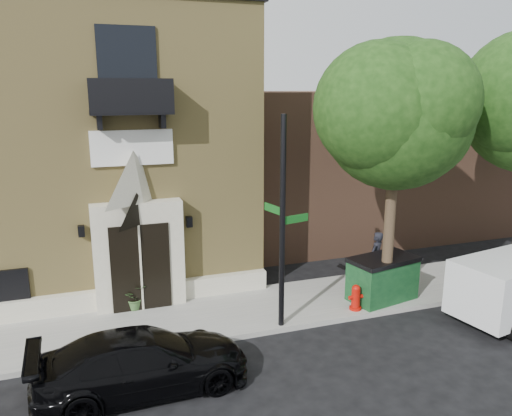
{
  "coord_description": "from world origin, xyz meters",
  "views": [
    {
      "loc": [
        -2.31,
        -11.58,
        6.55
      ],
      "look_at": [
        2.39,
        2.0,
        3.08
      ],
      "focal_mm": 35.0,
      "sensor_mm": 36.0,
      "label": 1
    }
  ],
  "objects_px": {
    "black_sedan": "(143,362)",
    "pedestrian_near": "(376,258)",
    "fire_hydrant": "(356,297)",
    "dumpster": "(382,278)",
    "street_sign": "(283,224)"
  },
  "relations": [
    {
      "from": "black_sedan",
      "to": "fire_hydrant",
      "type": "bearing_deg",
      "value": -76.01
    },
    {
      "from": "fire_hydrant",
      "to": "dumpster",
      "type": "distance_m",
      "value": 1.27
    },
    {
      "from": "street_sign",
      "to": "pedestrian_near",
      "type": "bearing_deg",
      "value": 10.8
    },
    {
      "from": "black_sedan",
      "to": "street_sign",
      "type": "relative_size",
      "value": 0.81
    },
    {
      "from": "black_sedan",
      "to": "pedestrian_near",
      "type": "distance_m",
      "value": 8.8
    },
    {
      "from": "black_sedan",
      "to": "fire_hydrant",
      "type": "relative_size",
      "value": 6.06
    },
    {
      "from": "fire_hydrant",
      "to": "dumpster",
      "type": "bearing_deg",
      "value": 19.43
    },
    {
      "from": "fire_hydrant",
      "to": "pedestrian_near",
      "type": "bearing_deg",
      "value": 44.22
    },
    {
      "from": "fire_hydrant",
      "to": "pedestrian_near",
      "type": "relative_size",
      "value": 0.44
    },
    {
      "from": "black_sedan",
      "to": "pedestrian_near",
      "type": "xyz_separation_m",
      "value": [
        8.08,
        3.47,
        0.35
      ]
    },
    {
      "from": "black_sedan",
      "to": "dumpster",
      "type": "relative_size",
      "value": 2.07
    },
    {
      "from": "pedestrian_near",
      "to": "dumpster",
      "type": "bearing_deg",
      "value": 32.17
    },
    {
      "from": "dumpster",
      "to": "pedestrian_near",
      "type": "relative_size",
      "value": 1.28
    },
    {
      "from": "street_sign",
      "to": "pedestrian_near",
      "type": "relative_size",
      "value": 3.26
    },
    {
      "from": "black_sedan",
      "to": "street_sign",
      "type": "distance_m",
      "value": 4.9
    }
  ]
}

